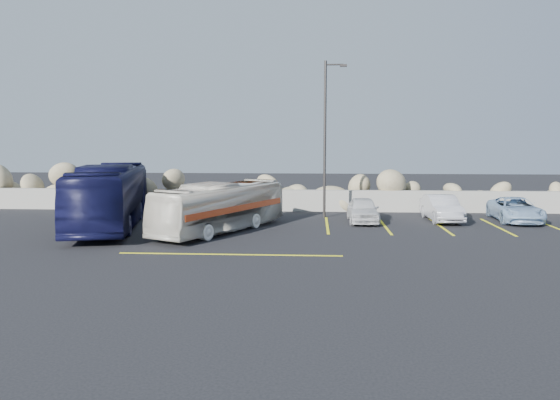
# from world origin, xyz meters

# --- Properties ---
(ground) EXTENTS (90.00, 90.00, 0.00)m
(ground) POSITION_xyz_m (0.00, 0.00, 0.00)
(ground) COLOR black
(ground) RESTS_ON ground
(seawall) EXTENTS (60.00, 0.40, 1.20)m
(seawall) POSITION_xyz_m (0.00, 12.00, 0.60)
(seawall) COLOR gray
(seawall) RESTS_ON ground
(riprap_pile) EXTENTS (54.00, 2.80, 2.60)m
(riprap_pile) POSITION_xyz_m (0.00, 13.20, 1.30)
(riprap_pile) COLOR #998964
(riprap_pile) RESTS_ON ground
(parking_lines) EXTENTS (18.16, 9.36, 0.01)m
(parking_lines) POSITION_xyz_m (4.64, 5.57, 0.01)
(parking_lines) COLOR yellow
(parking_lines) RESTS_ON ground
(lamppost) EXTENTS (1.14, 0.18, 8.00)m
(lamppost) POSITION_xyz_m (2.56, 9.50, 4.30)
(lamppost) COLOR #312D2B
(lamppost) RESTS_ON ground
(vintage_bus) EXTENTS (5.13, 7.82, 2.18)m
(vintage_bus) POSITION_xyz_m (-2.12, 4.96, 1.09)
(vintage_bus) COLOR silver
(vintage_bus) RESTS_ON ground
(tour_coach) EXTENTS (4.62, 10.69, 2.90)m
(tour_coach) POSITION_xyz_m (-7.50, 5.96, 1.45)
(tour_coach) COLOR black
(tour_coach) RESTS_ON ground
(car_a) EXTENTS (1.44, 3.59, 1.22)m
(car_a) POSITION_xyz_m (4.37, 8.10, 0.61)
(car_a) COLOR silver
(car_a) RESTS_ON ground
(car_b) EXTENTS (1.48, 3.93, 1.28)m
(car_b) POSITION_xyz_m (8.32, 8.70, 0.64)
(car_b) COLOR silver
(car_b) RESTS_ON ground
(car_d) EXTENTS (2.23, 4.38, 1.19)m
(car_d) POSITION_xyz_m (11.94, 8.80, 0.59)
(car_d) COLOR #94B3D2
(car_d) RESTS_ON ground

